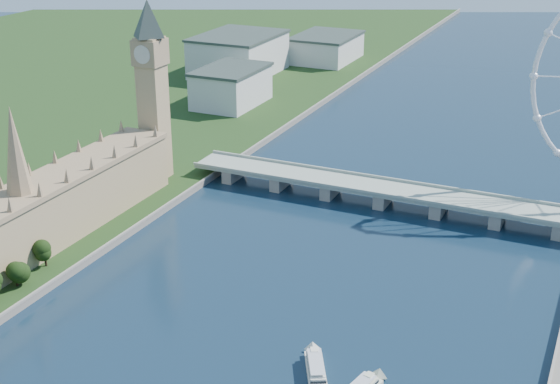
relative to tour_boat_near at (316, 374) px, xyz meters
The scene contains 5 objects.
parliament_range 156.16m from the tour_boat_near, 169.66° to the left, with size 24.00×200.00×70.00m.
big_ben 214.83m from the tour_boat_near, 138.32° to the left, with size 20.02×20.02×110.00m.
westminster_bridge 159.87m from the tour_boat_near, 98.84° to the left, with size 220.00×22.00×9.50m.
city_skyline 418.52m from the tour_boat_near, 87.99° to the left, with size 505.00×280.00×32.00m.
tour_boat_near is the anchor object (origin of this frame).
Camera 1 is at (108.13, -72.78, 163.46)m, focal length 50.00 mm.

